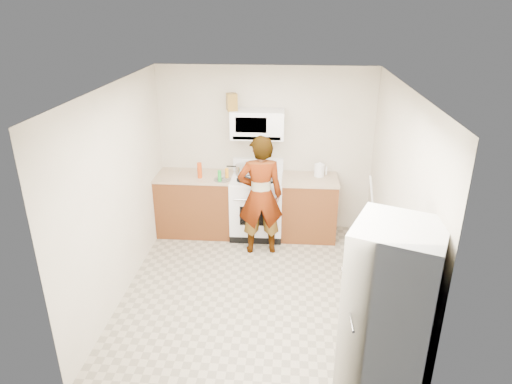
# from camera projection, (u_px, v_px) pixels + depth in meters

# --- Properties ---
(floor) EXTENTS (3.60, 3.60, 0.00)m
(floor) POSITION_uv_depth(u_px,v_px,m) (256.00, 289.00, 5.70)
(floor) COLOR gray
(floor) RESTS_ON ground
(back_wall) EXTENTS (3.20, 0.02, 2.50)m
(back_wall) POSITION_uv_depth(u_px,v_px,m) (265.00, 150.00, 6.86)
(back_wall) COLOR beige
(back_wall) RESTS_ON floor
(right_wall) EXTENTS (0.02, 3.60, 2.50)m
(right_wall) POSITION_uv_depth(u_px,v_px,m) (397.00, 202.00, 5.10)
(right_wall) COLOR beige
(right_wall) RESTS_ON floor
(cabinet_left) EXTENTS (1.12, 0.62, 0.90)m
(cabinet_left) POSITION_uv_depth(u_px,v_px,m) (196.00, 205.00, 6.97)
(cabinet_left) COLOR #632F17
(cabinet_left) RESTS_ON floor
(counter_left) EXTENTS (1.14, 0.64, 0.03)m
(counter_left) POSITION_uv_depth(u_px,v_px,m) (194.00, 176.00, 6.79)
(counter_left) COLOR #9C8469
(counter_left) RESTS_ON cabinet_left
(cabinet_right) EXTENTS (0.80, 0.62, 0.90)m
(cabinet_right) POSITION_uv_depth(u_px,v_px,m) (309.00, 208.00, 6.85)
(cabinet_right) COLOR #632F17
(cabinet_right) RESTS_ON floor
(counter_right) EXTENTS (0.82, 0.64, 0.03)m
(counter_right) POSITION_uv_depth(u_px,v_px,m) (310.00, 179.00, 6.67)
(counter_right) COLOR #9C8469
(counter_right) RESTS_ON cabinet_right
(gas_range) EXTENTS (0.76, 0.65, 1.13)m
(gas_range) POSITION_uv_depth(u_px,v_px,m) (257.00, 205.00, 6.88)
(gas_range) COLOR white
(gas_range) RESTS_ON floor
(microwave) EXTENTS (0.76, 0.38, 0.40)m
(microwave) POSITION_uv_depth(u_px,v_px,m) (258.00, 124.00, 6.53)
(microwave) COLOR white
(microwave) RESTS_ON back_wall
(person) EXTENTS (0.68, 0.50, 1.71)m
(person) POSITION_uv_depth(u_px,v_px,m) (260.00, 196.00, 6.26)
(person) COLOR tan
(person) RESTS_ON floor
(fridge) EXTENTS (0.91, 0.91, 1.70)m
(fridge) POSITION_uv_depth(u_px,v_px,m) (389.00, 315.00, 3.89)
(fridge) COLOR beige
(fridge) RESTS_ON floor
(kettle) EXTENTS (0.20, 0.20, 0.18)m
(kettle) POSITION_uv_depth(u_px,v_px,m) (319.00, 170.00, 6.71)
(kettle) COLOR silver
(kettle) RESTS_ON counter_right
(jug) EXTENTS (0.18, 0.18, 0.24)m
(jug) POSITION_uv_depth(u_px,v_px,m) (232.00, 102.00, 6.39)
(jug) COLOR brown
(jug) RESTS_ON microwave
(saucepan) EXTENTS (0.25, 0.25, 0.12)m
(saucepan) POSITION_uv_depth(u_px,v_px,m) (243.00, 169.00, 6.78)
(saucepan) COLOR #BAB9BE
(saucepan) RESTS_ON gas_range
(tray) EXTENTS (0.29, 0.25, 0.05)m
(tray) POSITION_uv_depth(u_px,v_px,m) (265.00, 180.00, 6.54)
(tray) COLOR white
(tray) RESTS_ON gas_range
(bottle_spray) EXTENTS (0.08, 0.08, 0.23)m
(bottle_spray) POSITION_uv_depth(u_px,v_px,m) (200.00, 170.00, 6.64)
(bottle_spray) COLOR #B73B0D
(bottle_spray) RESTS_ON counter_left
(bottle_hot_sauce) EXTENTS (0.05, 0.05, 0.15)m
(bottle_hot_sauce) POSITION_uv_depth(u_px,v_px,m) (227.00, 173.00, 6.64)
(bottle_hot_sauce) COLOR orange
(bottle_hot_sauce) RESTS_ON counter_left
(bottle_green_cap) EXTENTS (0.06, 0.06, 0.17)m
(bottle_green_cap) POSITION_uv_depth(u_px,v_px,m) (220.00, 176.00, 6.50)
(bottle_green_cap) COLOR #198D29
(bottle_green_cap) RESTS_ON counter_left
(pot_lid) EXTENTS (0.33, 0.33, 0.01)m
(pot_lid) POSITION_uv_depth(u_px,v_px,m) (222.00, 179.00, 6.60)
(pot_lid) COLOR silver
(pot_lid) RESTS_ON counter_left
(broom) EXTENTS (0.27, 0.14, 1.27)m
(broom) POSITION_uv_depth(u_px,v_px,m) (374.00, 219.00, 6.07)
(broom) COLOR silver
(broom) RESTS_ON floor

